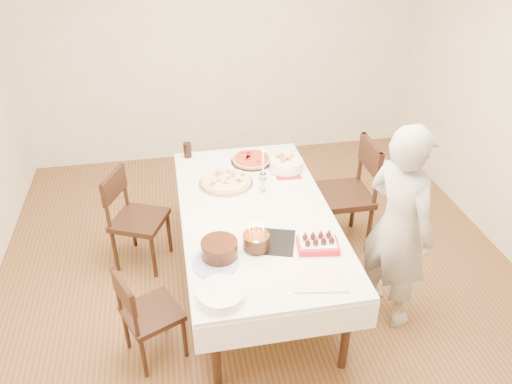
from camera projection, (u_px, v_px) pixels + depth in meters
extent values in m
plane|color=brown|center=(264.00, 288.00, 4.20)|extent=(5.00, 5.00, 0.00)
cube|color=beige|center=(220.00, 45.00, 5.56)|extent=(4.50, 0.04, 2.70)
cube|color=white|center=(256.00, 249.00, 4.04)|extent=(1.87, 2.41, 0.75)
imported|color=#AFAAA5|center=(398.00, 228.00, 3.56)|extent=(0.59, 0.69, 1.62)
cylinder|color=beige|center=(226.00, 181.00, 4.17)|extent=(0.59, 0.59, 0.04)
cylinder|color=red|center=(252.00, 160.00, 4.50)|extent=(0.37, 0.37, 0.04)
cube|color=#B21E1E|center=(287.00, 174.00, 4.33)|extent=(0.23, 0.23, 0.01)
cylinder|color=white|center=(286.00, 164.00, 4.36)|extent=(0.31, 0.31, 0.09)
cylinder|color=white|center=(263.00, 164.00, 4.18)|extent=(0.07, 0.07, 0.28)
cylinder|color=black|center=(187.00, 150.00, 4.55)|extent=(0.09, 0.09, 0.14)
cylinder|color=black|center=(219.00, 249.00, 3.34)|extent=(0.38, 0.38, 0.13)
cube|color=black|center=(273.00, 242.00, 3.51)|extent=(0.38, 0.38, 0.01)
cylinder|color=#371C0F|center=(256.00, 237.00, 3.40)|extent=(0.21, 0.21, 0.17)
cube|color=beige|center=(319.00, 281.00, 3.17)|extent=(0.38, 0.28, 0.03)
cylinder|color=white|center=(221.00, 294.00, 3.03)|extent=(0.38, 0.38, 0.06)
cylinder|color=white|center=(216.00, 263.00, 3.31)|extent=(0.41, 0.41, 0.01)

